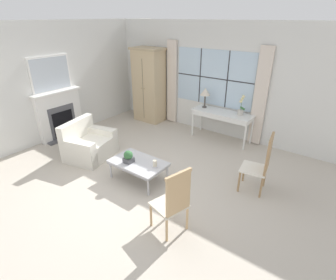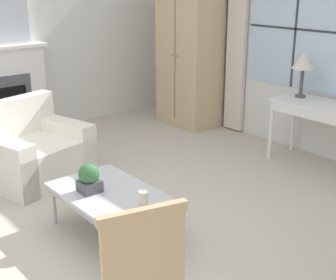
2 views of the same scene
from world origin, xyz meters
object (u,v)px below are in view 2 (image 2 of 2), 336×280
at_px(fireplace, 1,87).
at_px(armoire, 189,51).
at_px(pillar_candle, 143,200).
at_px(table_lamp, 304,62).
at_px(armchair_upholstered, 34,154).
at_px(coffee_table, 111,197).
at_px(potted_plant_small, 89,178).

height_order(fireplace, armoire, armoire).
bearing_deg(pillar_candle, table_lamp, 100.06).
bearing_deg(fireplace, pillar_candle, -4.24).
bearing_deg(armchair_upholstered, coffee_table, -0.72).
bearing_deg(fireplace, coffee_table, -5.68).
height_order(fireplace, pillar_candle, fireplace).
height_order(armoire, potted_plant_small, armoire).
distance_m(fireplace, potted_plant_small, 2.84).
distance_m(potted_plant_small, pillar_candle, 0.53).
xyz_separation_m(coffee_table, potted_plant_small, (-0.13, -0.12, 0.16)).
bearing_deg(pillar_candle, potted_plant_small, -161.85).
bearing_deg(table_lamp, fireplace, -140.19).
bearing_deg(table_lamp, potted_plant_small, -90.78).
height_order(armchair_upholstered, pillar_candle, armchair_upholstered).
xyz_separation_m(armchair_upholstered, potted_plant_small, (1.37, -0.14, 0.22)).
height_order(armchair_upholstered, potted_plant_small, armchair_upholstered).
bearing_deg(table_lamp, pillar_candle, -79.94).
relative_size(coffee_table, pillar_candle, 7.34).
height_order(fireplace, table_lamp, fireplace).
bearing_deg(armchair_upholstered, fireplace, 169.24).
xyz_separation_m(table_lamp, armchair_upholstered, (-1.40, -2.64, -0.85)).
xyz_separation_m(fireplace, coffee_table, (2.93, -0.29, -0.35)).
distance_m(fireplace, armchair_upholstered, 1.52).
height_order(table_lamp, potted_plant_small, table_lamp).
relative_size(armoire, table_lamp, 4.09).
xyz_separation_m(armoire, armchair_upholstered, (0.41, -2.58, -0.78)).
relative_size(armoire, pillar_candle, 14.52).
bearing_deg(coffee_table, table_lamp, 92.01).
xyz_separation_m(fireplace, pillar_candle, (3.30, -0.25, -0.25)).
distance_m(armchair_upholstered, pillar_candle, 1.88).
relative_size(fireplace, pillar_candle, 14.15).
bearing_deg(armchair_upholstered, armoire, 99.03).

